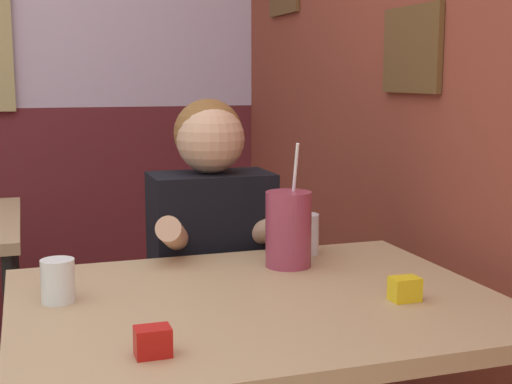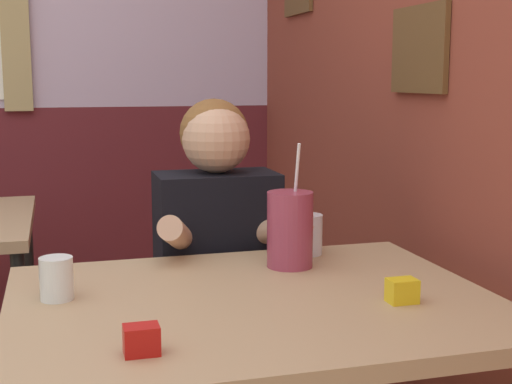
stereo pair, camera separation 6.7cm
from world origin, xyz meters
name	(u,v)px [view 1 (the left image)]	position (x,y,z in m)	size (l,w,h in m)	color
brick_wall_right	(362,41)	(1.14, 1.12, 1.35)	(0.08, 4.23, 2.70)	brown
back_wall	(2,48)	(-0.01, 2.26, 1.36)	(5.23, 0.09, 2.70)	silver
main_table	(257,330)	(0.51, 0.32, 0.70)	(1.02, 0.79, 0.77)	tan
person_seated	(212,296)	(0.55, 0.85, 0.61)	(0.42, 0.40, 1.17)	black
cocktail_pitcher	(288,229)	(0.67, 0.53, 0.87)	(0.11, 0.11, 0.31)	#99384C
glass_near_pitcher	(304,234)	(0.75, 0.64, 0.82)	(0.08, 0.08, 0.11)	silver
glass_center	(58,281)	(0.11, 0.41, 0.82)	(0.07, 0.07, 0.09)	silver
condiment_ketchup	(153,342)	(0.25, 0.07, 0.80)	(0.06, 0.04, 0.05)	#B7140F
condiment_mustard	(405,289)	(0.80, 0.20, 0.80)	(0.06, 0.04, 0.05)	yellow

